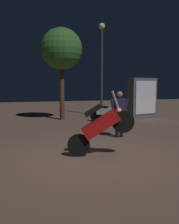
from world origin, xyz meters
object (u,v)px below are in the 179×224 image
person_rider_beside (119,110)px  streetlamp_near (102,58)px  kiosk_billboard (142,98)px  motorcycle_white_parked_left (107,113)px  motorcycle_red_foreground (101,127)px

person_rider_beside → streetlamp_near: (1.34, 5.75, 2.32)m
streetlamp_near → kiosk_billboard: streetlamp_near is taller
streetlamp_near → kiosk_billboard: size_ratio=2.44×
motorcycle_white_parked_left → person_rider_beside: (-0.77, -3.30, 0.48)m
person_rider_beside → kiosk_billboard: bearing=143.2°
motorcycle_red_foreground → streetlamp_near: 8.52m
person_rider_beside → streetlamp_near: streetlamp_near is taller
motorcycle_white_parked_left → person_rider_beside: size_ratio=0.90×
motorcycle_white_parked_left → motorcycle_red_foreground: bearing=-75.3°
motorcycle_red_foreground → motorcycle_white_parked_left: bearing=81.4°
motorcycle_red_foreground → person_rider_beside: 2.37m
motorcycle_white_parked_left → streetlamp_near: size_ratio=0.27×
motorcycle_red_foreground → kiosk_billboard: bearing=67.4°
motorcycle_red_foreground → motorcycle_white_parked_left: size_ratio=1.18×
streetlamp_near → kiosk_billboard: bearing=-45.4°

